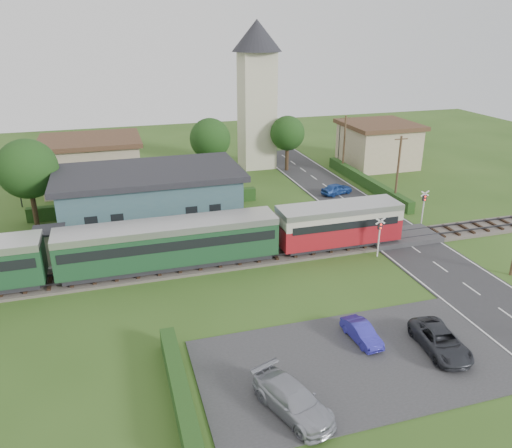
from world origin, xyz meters
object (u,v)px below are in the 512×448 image
object	(u,v)px
crossing_signal_near	(380,231)
car_park_blue	(362,332)
house_east	(378,144)
pedestrian_near	(245,229)
church_tower	(257,84)
car_on_road	(337,189)
car_park_silver	(293,400)
house_west	(92,162)
pedestrian_far	(58,249)
car_park_dark	(441,341)
equipment_hut	(50,245)
station_building	(150,198)
crossing_signal_far	(424,203)
train	(125,248)

from	to	relation	value
crossing_signal_near	car_park_blue	xyz separation A→B (m)	(-6.62, -9.87, -1.54)
house_east	pedestrian_near	bearing A→B (deg)	-140.22
church_tower	car_on_road	world-z (taller)	church_tower
crossing_signal_near	car_park_silver	world-z (taller)	crossing_signal_near
church_tower	car_park_silver	world-z (taller)	church_tower
house_west	car_park_blue	world-z (taller)	house_west
crossing_signal_near	pedestrian_far	size ratio (longest dim) A/B	1.95
house_west	car_park_dark	bearing A→B (deg)	-63.63
house_east	car_park_blue	world-z (taller)	house_east
equipment_hut	car_on_road	distance (m)	29.40
church_tower	car_park_silver	size ratio (longest dim) A/B	3.75
car_park_silver	crossing_signal_near	bearing A→B (deg)	28.80
equipment_hut	house_west	world-z (taller)	house_west
church_tower	car_park_dark	xyz separation A→B (m)	(-1.46, -40.40, -9.53)
pedestrian_far	car_park_silver	bearing A→B (deg)	-142.49
pedestrian_near	pedestrian_far	world-z (taller)	pedestrian_near
pedestrian_near	church_tower	bearing A→B (deg)	-100.98
equipment_hut	car_park_blue	bearing A→B (deg)	-41.04
station_building	car_park_blue	xyz separation A→B (m)	(9.78, -21.27, -2.09)
church_tower	house_east	xyz separation A→B (m)	(15.00, -4.00, -7.43)
crossing_signal_far	equipment_hut	bearing A→B (deg)	178.54
pedestrian_near	train	bearing A→B (deg)	24.45
car_on_road	car_park_dark	xyz separation A→B (m)	(-6.34, -26.89, 0.04)
house_west	car_on_road	size ratio (longest dim) A/B	3.06
house_west	crossing_signal_near	size ratio (longest dim) A/B	3.30
equipment_hut	pedestrian_far	size ratio (longest dim) A/B	1.51
car_on_road	pedestrian_near	size ratio (longest dim) A/B	1.92
station_building	crossing_signal_near	distance (m)	19.98
train	pedestrian_far	world-z (taller)	train
car_park_silver	car_on_road	bearing A→B (deg)	41.47
car_park_dark	pedestrian_near	bearing A→B (deg)	116.65
station_building	house_east	size ratio (longest dim) A/B	1.82
pedestrian_near	crossing_signal_far	bearing A→B (deg)	-173.42
station_building	car_park_dark	size ratio (longest dim) A/B	3.62
house_west	car_park_silver	bearing A→B (deg)	-77.21
car_park_dark	pedestrian_near	world-z (taller)	pedestrian_near
train	church_tower	bearing A→B (deg)	55.75
crossing_signal_far	car_on_road	world-z (taller)	crossing_signal_far
house_east	pedestrian_near	xyz separation A→B (m)	(-23.02, -19.16, -1.43)
station_building	car_on_road	world-z (taller)	station_building
train	crossing_signal_far	distance (m)	26.41
car_park_dark	pedestrian_far	xyz separation A→B (m)	(-21.04, 17.72, 0.60)
house_east	car_park_dark	bearing A→B (deg)	-114.34
crossing_signal_near	church_tower	bearing A→B (deg)	92.82
equipment_hut	car_park_silver	xyz separation A→B (m)	(11.97, -19.70, -0.99)
crossing_signal_near	train	bearing A→B (deg)	172.82
station_building	crossing_signal_near	size ratio (longest dim) A/B	4.88
church_tower	crossing_signal_far	xyz separation A→B (m)	(8.60, -23.61, -8.08)
equipment_hut	church_tower	distance (m)	33.48
train	car_on_road	world-z (taller)	train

